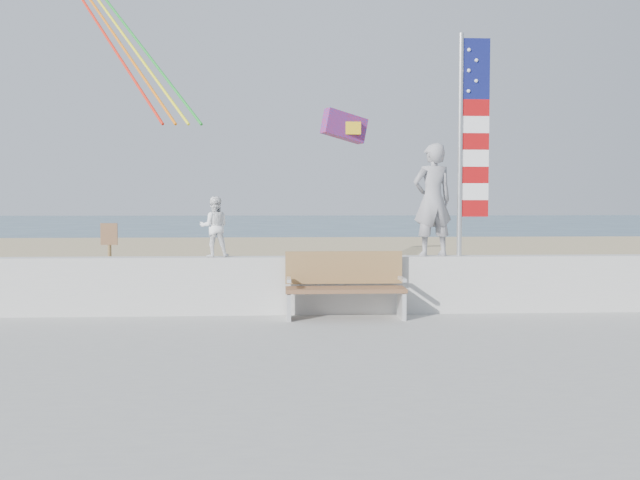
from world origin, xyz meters
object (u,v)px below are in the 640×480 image
(adult, at_px, (433,200))
(flag, at_px, (468,135))
(child, at_px, (214,227))
(bench, at_px, (345,284))

(adult, relative_size, flag, 0.51)
(adult, distance_m, flag, 1.17)
(flag, bearing_deg, child, 180.00)
(child, bearing_deg, bench, 160.04)
(child, relative_size, bench, 0.52)
(adult, distance_m, child, 3.46)
(adult, distance_m, bench, 1.98)
(adult, height_order, child, adult)
(adult, xyz_separation_m, bench, (-1.43, -0.45, -1.28))
(adult, bearing_deg, bench, 4.86)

